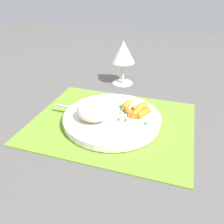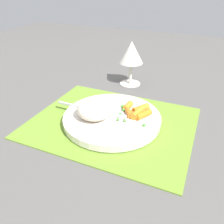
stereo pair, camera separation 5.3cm
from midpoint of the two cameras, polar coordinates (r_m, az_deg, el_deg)
ground_plane at (r=0.60m, az=2.50°, el=-2.82°), size 2.40×2.40×0.00m
placemat at (r=0.60m, az=2.51°, el=-2.59°), size 0.41×0.33×0.01m
plate at (r=0.59m, az=2.54°, el=-1.63°), size 0.25×0.25×0.02m
rice_mound at (r=0.57m, az=-2.00°, el=0.33°), size 0.09×0.08×0.04m
carrot_portion at (r=0.60m, az=8.67°, el=0.12°), size 0.08×0.08×0.02m
pea_scatter at (r=0.60m, az=6.96°, el=-0.21°), size 0.09×0.09×0.01m
fork at (r=0.60m, az=-1.05°, el=0.16°), size 0.20×0.02×0.01m
wine_glass at (r=0.80m, az=6.81°, el=14.22°), size 0.08×0.08×0.15m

